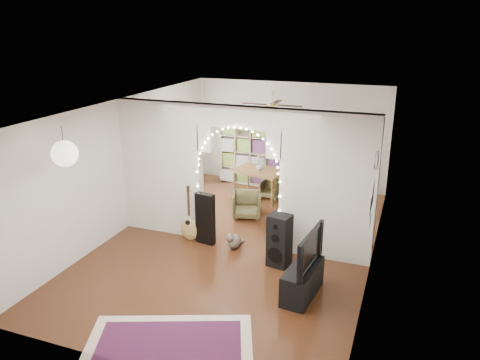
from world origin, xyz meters
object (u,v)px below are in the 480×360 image
(acoustic_guitar, at_px, (189,220))
(dining_table, at_px, (260,173))
(floor_speaker, at_px, (279,241))
(dining_chair_left, at_px, (271,189))
(media_console, at_px, (302,281))
(dining_chair_right, at_px, (247,205))
(bookcase, at_px, (252,152))

(acoustic_guitar, distance_m, dining_table, 2.70)
(floor_speaker, bearing_deg, dining_chair_left, 120.67)
(media_console, bearing_deg, dining_chair_right, 131.30)
(acoustic_guitar, relative_size, dining_chair_right, 1.56)
(media_console, bearing_deg, dining_table, 123.46)
(acoustic_guitar, xyz_separation_m, floor_speaker, (1.93, -0.35, 0.06))
(media_console, height_order, bookcase, bookcase)
(dining_table, bearing_deg, floor_speaker, -53.84)
(dining_table, relative_size, dining_chair_right, 2.16)
(media_console, height_order, dining_table, dining_table)
(dining_chair_right, bearing_deg, acoustic_guitar, -130.97)
(floor_speaker, distance_m, dining_chair_right, 2.27)
(dining_chair_right, bearing_deg, bookcase, 88.57)
(floor_speaker, height_order, dining_chair_right, floor_speaker)
(media_console, distance_m, dining_table, 4.27)
(media_console, distance_m, dining_chair_right, 3.27)
(dining_chair_left, height_order, dining_chair_right, dining_chair_right)
(media_console, bearing_deg, bookcase, 123.37)
(bookcase, bearing_deg, dining_chair_right, -67.85)
(media_console, distance_m, bookcase, 5.55)
(dining_chair_left, xyz_separation_m, dining_chair_right, (-0.14, -1.36, 0.07))
(acoustic_guitar, xyz_separation_m, dining_chair_right, (0.66, 1.52, -0.14))
(acoustic_guitar, height_order, dining_chair_right, acoustic_guitar)
(acoustic_guitar, height_order, dining_table, acoustic_guitar)
(dining_chair_left, bearing_deg, media_console, -63.05)
(floor_speaker, xyz_separation_m, dining_table, (-1.34, 2.97, 0.20))
(media_console, bearing_deg, acoustic_guitar, 161.67)
(bookcase, relative_size, dining_table, 1.29)
(bookcase, xyz_separation_m, dining_chair_right, (0.64, -2.23, -0.58))
(dining_table, distance_m, dining_chair_left, 0.57)
(media_console, bearing_deg, dining_chair_left, 119.51)
(floor_speaker, relative_size, bookcase, 0.55)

